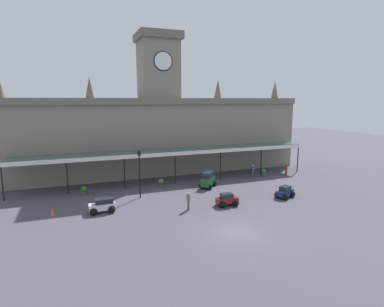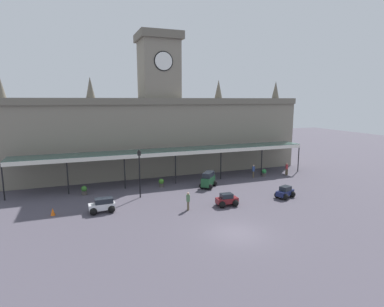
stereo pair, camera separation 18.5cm
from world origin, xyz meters
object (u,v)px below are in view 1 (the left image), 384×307
at_px(car_maroon_sedan, 227,200).
at_px(pedestrian_beside_cars, 253,170).
at_px(victorian_lamppost, 139,168).
at_px(planter_by_canopy, 161,183).
at_px(car_navy_sedan, 285,193).
at_px(planter_forecourt_centre, 84,190).
at_px(car_white_estate, 102,206).
at_px(pedestrian_crossing_forecourt, 188,200).
at_px(traffic_cone, 53,212).
at_px(car_green_van, 208,180).
at_px(pedestrian_near_entrance, 286,168).
at_px(planter_near_kerb, 264,173).

height_order(car_maroon_sedan, pedestrian_beside_cars, pedestrian_beside_cars).
xyz_separation_m(victorian_lamppost, planter_by_canopy, (3.05, 3.03, -2.59)).
bearing_deg(car_navy_sedan, victorian_lamppost, 159.11).
bearing_deg(pedestrian_beside_cars, victorian_lamppost, -168.20).
relative_size(pedestrian_beside_cars, planter_forecourt_centre, 1.74).
relative_size(car_white_estate, car_navy_sedan, 1.02).
bearing_deg(pedestrian_crossing_forecourt, car_maroon_sedan, -2.79).
relative_size(traffic_cone, planter_by_canopy, 0.68).
distance_m(car_maroon_sedan, car_navy_sedan, 6.68).
relative_size(car_green_van, victorian_lamppost, 0.51).
bearing_deg(planter_forecourt_centre, car_navy_sedan, -23.35).
bearing_deg(pedestrian_near_entrance, planter_near_kerb, 171.38).
bearing_deg(planter_near_kerb, planter_forecourt_centre, -179.50).
bearing_deg(planter_forecourt_centre, pedestrian_crossing_forecourt, -43.39).
height_order(pedestrian_crossing_forecourt, planter_by_canopy, pedestrian_crossing_forecourt).
height_order(pedestrian_near_entrance, traffic_cone, pedestrian_near_entrance).
bearing_deg(pedestrian_near_entrance, victorian_lamppost, -172.33).
relative_size(car_maroon_sedan, planter_near_kerb, 2.17).
height_order(car_white_estate, car_maroon_sedan, car_white_estate).
relative_size(car_maroon_sedan, car_navy_sedan, 0.94).
xyz_separation_m(car_white_estate, planter_by_canopy, (7.05, 6.05, -0.07)).
distance_m(car_maroon_sedan, traffic_cone, 15.55).
bearing_deg(car_green_van, traffic_cone, -168.39).
height_order(car_maroon_sedan, traffic_cone, car_maroon_sedan).
bearing_deg(pedestrian_beside_cars, car_navy_sedan, -100.02).
xyz_separation_m(planter_near_kerb, planter_by_canopy, (-13.89, -0.16, 0.00)).
relative_size(pedestrian_near_entrance, planter_by_canopy, 1.74).
xyz_separation_m(pedestrian_beside_cars, planter_forecourt_centre, (-20.66, -0.21, -0.42)).
relative_size(pedestrian_beside_cars, traffic_cone, 2.57).
bearing_deg(planter_by_canopy, planter_forecourt_centre, -179.77).
bearing_deg(pedestrian_beside_cars, pedestrian_near_entrance, -5.91).
height_order(car_white_estate, planter_by_canopy, car_white_estate).
xyz_separation_m(pedestrian_crossing_forecourt, traffic_cone, (-11.42, 2.89, -0.58)).
relative_size(car_navy_sedan, traffic_cone, 3.43).
bearing_deg(pedestrian_crossing_forecourt, pedestrian_beside_cars, 35.00).
distance_m(pedestrian_beside_cars, victorian_lamppost, 15.81).
distance_m(car_green_van, planter_near_kerb, 9.18).
bearing_deg(planter_by_canopy, car_green_van, -22.14).
height_order(car_maroon_sedan, car_navy_sedan, same).
height_order(car_navy_sedan, pedestrian_near_entrance, pedestrian_near_entrance).
bearing_deg(planter_near_kerb, traffic_cone, -167.61).
bearing_deg(car_navy_sedan, pedestrian_beside_cars, 79.98).
bearing_deg(planter_forecourt_centre, planter_by_canopy, 0.23).
bearing_deg(pedestrian_crossing_forecourt, car_white_estate, 163.47).
bearing_deg(planter_by_canopy, pedestrian_near_entrance, -1.07).
height_order(victorian_lamppost, planter_near_kerb, victorian_lamppost).
distance_m(victorian_lamppost, planter_by_canopy, 5.02).
bearing_deg(car_maroon_sedan, planter_near_kerb, 41.21).
relative_size(car_white_estate, pedestrian_near_entrance, 1.36).
relative_size(planter_near_kerb, planter_forecourt_centre, 1.00).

